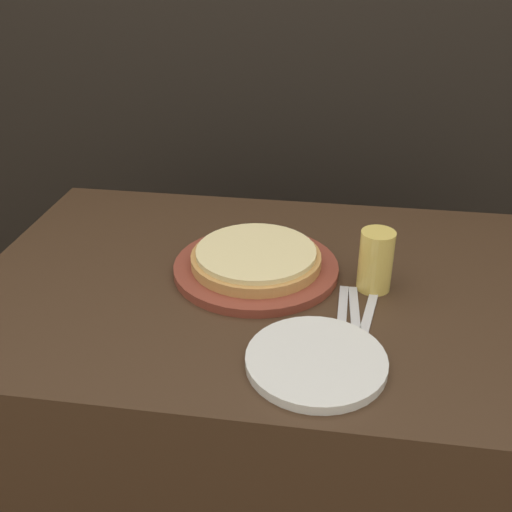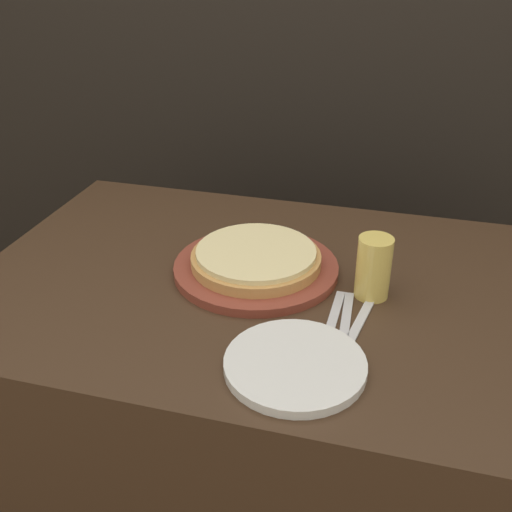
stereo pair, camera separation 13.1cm
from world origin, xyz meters
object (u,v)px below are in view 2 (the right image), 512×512
Objects in this scene: pizza_on_board at (256,262)px; dinner_knife at (346,322)px; beer_glass at (374,264)px; spoon at (358,324)px; fork at (333,320)px; dinner_plate at (295,365)px.

pizza_on_board is 1.74× the size of dinner_knife.
beer_glass reaches higher than spoon.
fork is (0.19, -0.14, -0.02)m from pizza_on_board.
pizza_on_board is 2.05× the size of spoon.
beer_glass is 0.63× the size of fork.
beer_glass is 0.15m from fork.
pizza_on_board reaches higher than dinner_plate.
fork is 1.00× the size of dinner_knife.
beer_glass is at bearing 62.60° from fork.
dinner_plate is 0.16m from fork.
beer_glass reaches higher than pizza_on_board.
fork is 0.02m from dinner_knife.
dinner_plate is at bearing -119.95° from spoon.
pizza_on_board is 0.34m from dinner_plate.
dinner_plate is 1.40× the size of spoon.
fork and spoon have the same top height.
beer_glass is 0.30m from dinner_plate.
dinner_plate reaches higher than dinner_knife.
spoon is (-0.01, -0.12, -0.07)m from beer_glass.
pizza_on_board is 0.26m from beer_glass.
dinner_knife is 1.18× the size of spoon.
spoon is at bearing -30.54° from pizza_on_board.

